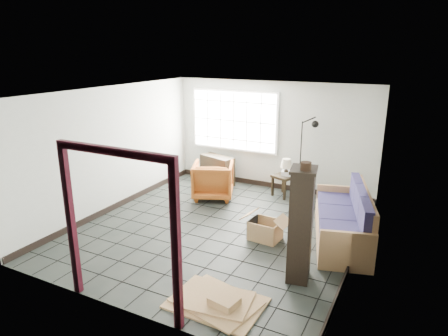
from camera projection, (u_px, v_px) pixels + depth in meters
The scene contains 15 objects.
ground at pixel (219, 229), 7.63m from camera, with size 5.50×5.50×0.00m, color black.
room_shell at pixel (220, 143), 7.17m from camera, with size 5.02×5.52×2.61m.
window_panel at pixel (234, 121), 9.91m from camera, with size 2.32×0.08×1.52m.
doorway_trim at pixel (118, 212), 4.93m from camera, with size 1.80×0.08×2.20m.
futon_sofa at pixel (346, 222), 7.08m from camera, with size 1.40×2.37×0.99m.
armchair at pixel (213, 178), 9.16m from camera, with size 0.89×0.83×0.91m, color brown.
side_table at pixel (284, 179), 9.24m from camera, with size 0.61×0.61×0.51m.
table_lamp at pixel (286, 164), 9.08m from camera, with size 0.27×0.27×0.41m.
projector at pixel (288, 173), 9.19m from camera, with size 0.32×0.27×0.10m.
floor_lamp at pixel (307, 155), 8.96m from camera, with size 0.58×0.37×1.90m.
console_shelf at pixel (217, 170), 10.15m from camera, with size 0.99×0.63×0.72m.
tall_shelf at pixel (301, 224), 5.76m from camera, with size 0.44×0.53×1.72m.
pot at pixel (306, 166), 5.42m from camera, with size 0.20×0.20×0.11m.
open_box at pixel (265, 230), 7.20m from camera, with size 0.89×0.49×0.49m.
cardboard_pile at pixel (217, 302), 5.37m from camera, with size 1.27×1.02×0.18m.
Camera 1 is at (3.25, -6.17, 3.31)m, focal length 32.00 mm.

